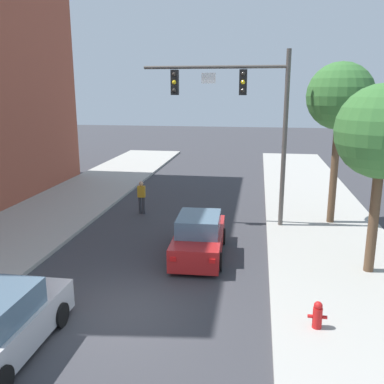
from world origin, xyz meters
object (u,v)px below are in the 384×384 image
Objects in this scene: car_lead_red at (199,237)px; street_tree_second at (340,98)px; traffic_signal_mast at (245,107)px; street_tree_nearest at (383,133)px; pedestrian_crossing_road at (141,196)px; fire_hydrant at (318,315)px; car_following_silver at (0,326)px.

car_lead_red is 8.65m from street_tree_second.
street_tree_nearest is (4.41, -4.53, -0.58)m from traffic_signal_mast.
street_tree_second is at bearing 11.46° from traffic_signal_mast.
pedestrian_crossing_road is at bearing 148.50° from street_tree_nearest.
fire_hydrant is 0.12× the size of street_tree_nearest.
car_lead_red is 0.70× the size of street_tree_nearest.
car_following_silver is at bearing -119.19° from car_lead_red.
car_lead_red is at bearing 60.81° from car_following_silver.
fire_hydrant is 10.70m from street_tree_second.
street_tree_second is (1.75, 9.19, 5.19)m from fire_hydrant.
car_following_silver is 0.60× the size of street_tree_second.
car_following_silver reaches higher than fire_hydrant.
street_tree_second is at bearing 40.05° from car_lead_red.
street_tree_nearest reaches higher than car_following_silver.
car_lead_red is 5.91m from fire_hydrant.
street_tree_second reaches higher than street_tree_nearest.
street_tree_nearest is at bearing -7.70° from car_lead_red.
traffic_signal_mast is at bearing 69.25° from car_lead_red.
street_tree_nearest is (2.16, 3.84, 4.23)m from fire_hydrant.
street_tree_second is (4.00, 0.81, 0.38)m from traffic_signal_mast.
car_following_silver is (-3.73, -6.67, 0.00)m from car_lead_red.
street_tree_second is at bearing 94.36° from street_tree_nearest.
traffic_signal_mast is 1.06× the size of street_tree_second.
car_lead_red is at bearing -139.95° from street_tree_second.
traffic_signal_mast is 6.35m from street_tree_nearest.
traffic_signal_mast is at bearing -13.86° from pedestrian_crossing_road.
fire_hydrant is at bearing 15.41° from car_following_silver.
street_tree_nearest reaches higher than fire_hydrant.
street_tree_nearest is at bearing 31.63° from car_following_silver.
car_following_silver is at bearing -90.73° from pedestrian_crossing_road.
traffic_signal_mast reaches higher than car_following_silver.
traffic_signal_mast reaches higher than street_tree_nearest.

